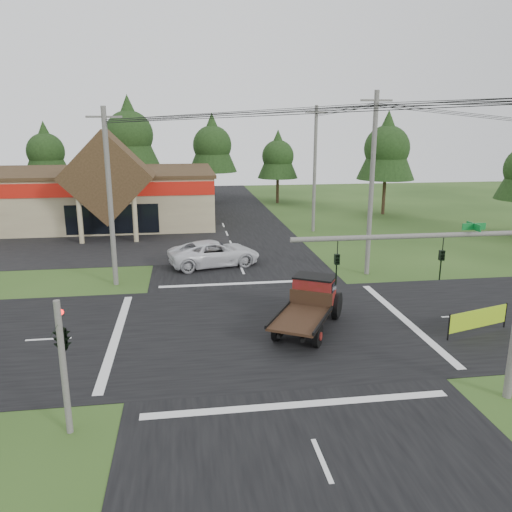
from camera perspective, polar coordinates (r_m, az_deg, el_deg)
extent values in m
plane|color=#254016|center=(24.22, 1.15, -8.16)|extent=(120.00, 120.00, 0.00)
cube|color=black|center=(24.21, 1.15, -8.14)|extent=(12.00, 120.00, 0.02)
cube|color=black|center=(24.21, 1.15, -8.14)|extent=(120.00, 12.00, 0.02)
cube|color=black|center=(43.34, -21.77, 1.05)|extent=(28.00, 14.00, 0.02)
cube|color=tan|center=(53.93, -21.47, 6.23)|extent=(30.00, 15.00, 5.00)
cube|color=#352715|center=(53.66, -21.72, 8.92)|extent=(30.40, 15.40, 0.30)
cube|color=#98130B|center=(46.47, -23.70, 6.84)|extent=(30.00, 0.12, 1.20)
cube|color=#352715|center=(44.19, -16.59, 8.68)|extent=(7.78, 4.00, 7.78)
cylinder|color=tan|center=(43.34, -19.47, 3.94)|extent=(0.40, 0.40, 4.00)
cylinder|color=tan|center=(42.69, -13.66, 4.21)|extent=(0.40, 0.40, 4.00)
cube|color=black|center=(45.65, -16.08, 4.06)|extent=(8.00, 0.08, 2.60)
cylinder|color=#595651|center=(16.55, 17.64, 2.19)|extent=(8.00, 0.16, 0.16)
imported|color=black|center=(17.23, 20.39, -1.00)|extent=(0.16, 0.20, 1.00)
imported|color=black|center=(15.87, 9.20, -1.53)|extent=(0.16, 0.20, 1.00)
cube|color=#0C6626|center=(17.46, 23.64, 3.10)|extent=(0.80, 0.04, 0.22)
cylinder|color=#595651|center=(16.65, -21.14, -11.91)|extent=(0.20, 0.20, 4.40)
imported|color=black|center=(16.25, -21.47, -6.84)|extent=(0.53, 2.48, 1.00)
sphere|color=#FF0C0C|center=(16.32, -21.42, -6.00)|extent=(0.18, 0.18, 0.18)
cylinder|color=#595651|center=(30.63, -16.35, 6.27)|extent=(0.30, 0.30, 10.50)
cube|color=#595651|center=(30.36, -16.99, 14.97)|extent=(2.00, 0.12, 0.12)
cylinder|color=#595651|center=(32.42, 13.07, 7.79)|extent=(0.30, 0.30, 11.50)
cube|color=#595651|center=(32.26, 13.61, 16.91)|extent=(2.00, 0.12, 0.12)
cylinder|color=#595651|center=(45.71, 6.73, 9.73)|extent=(0.30, 0.30, 11.20)
cube|color=#595651|center=(45.58, 6.92, 16.01)|extent=(2.00, 0.12, 0.12)
cylinder|color=#332316|center=(66.53, -22.50, 6.88)|extent=(0.36, 0.36, 3.50)
cone|color=black|center=(66.15, -22.93, 11.21)|extent=(5.60, 5.60, 6.60)
sphere|color=black|center=(66.16, -22.90, 10.95)|extent=(4.40, 4.40, 4.40)
cylinder|color=#332316|center=(63.76, -13.96, 7.74)|extent=(0.36, 0.36, 4.55)
cone|color=black|center=(63.37, -14.33, 13.63)|extent=(7.28, 7.28, 8.58)
sphere|color=black|center=(63.37, -14.31, 13.28)|extent=(5.72, 5.72, 5.72)
cylinder|color=#332316|center=(64.58, -4.92, 7.87)|extent=(0.36, 0.36, 3.85)
cone|color=black|center=(64.18, -5.03, 12.81)|extent=(6.16, 6.16, 7.26)
sphere|color=black|center=(64.19, -5.02, 12.51)|extent=(4.84, 4.84, 4.84)
cylinder|color=#332316|center=(63.60, 2.47, 7.50)|extent=(0.36, 0.36, 3.15)
cone|color=black|center=(63.21, 2.52, 11.59)|extent=(5.04, 5.04, 5.94)
sphere|color=black|center=(63.23, 2.51, 11.34)|extent=(3.96, 3.96, 3.96)
cylinder|color=#332316|center=(56.85, 14.39, 6.58)|extent=(0.36, 0.36, 3.85)
cone|color=black|center=(56.40, 14.75, 12.17)|extent=(6.16, 6.16, 7.26)
sphere|color=black|center=(56.41, 14.73, 11.83)|extent=(4.84, 4.84, 4.84)
imported|color=silver|center=(34.62, -4.78, 0.31)|extent=(6.76, 4.22, 1.74)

